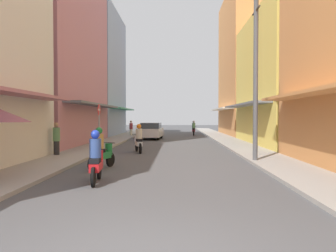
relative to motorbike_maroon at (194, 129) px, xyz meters
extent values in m
plane|color=#4C4C4F|center=(-2.27, -9.82, -0.70)|extent=(113.48, 113.48, 0.00)
cube|color=#9E9991|center=(-6.90, -9.82, -0.64)|extent=(2.11, 59.58, 0.12)
cube|color=#9E9991|center=(2.36, -9.82, -0.64)|extent=(2.11, 59.58, 0.12)
cube|color=#B7727F|center=(-10.96, -12.38, 8.23)|extent=(6.00, 12.56, 17.88)
cube|color=slate|center=(-7.46, -12.38, 2.10)|extent=(1.10, 11.30, 0.12)
cube|color=#8CA5CC|center=(-10.96, -0.48, 5.74)|extent=(6.00, 10.64, 12.88)
cube|color=#4CB28C|center=(-7.46, -0.48, 2.10)|extent=(1.10, 9.58, 0.12)
cube|color=#D88C4C|center=(2.91, -25.62, 2.10)|extent=(1.10, 12.58, 0.12)
cube|color=#EFD159|center=(6.41, -12.16, 3.83)|extent=(6.00, 12.09, 9.07)
cube|color=slate|center=(2.91, -12.16, 2.10)|extent=(1.10, 10.88, 0.12)
cube|color=#D88C4C|center=(6.41, 0.48, 6.79)|extent=(6.00, 12.41, 14.98)
cube|color=silver|center=(2.91, 0.48, 2.10)|extent=(1.10, 11.17, 0.12)
cylinder|color=black|center=(0.06, 0.65, -0.42)|extent=(0.13, 0.56, 0.56)
cylinder|color=black|center=(-0.05, -0.59, -0.42)|extent=(0.13, 0.56, 0.56)
cube|color=maroon|center=(0.00, -0.02, -0.20)|extent=(0.37, 1.02, 0.24)
cube|color=black|center=(-0.02, -0.22, 0.00)|extent=(0.33, 0.58, 0.14)
cylinder|color=maroon|center=(0.05, 0.53, 0.00)|extent=(0.28, 0.28, 0.45)
cylinder|color=black|center=(0.05, 0.53, 0.25)|extent=(0.55, 0.08, 0.03)
cylinder|color=#598C59|center=(-0.02, -0.17, 0.35)|extent=(0.34, 0.34, 0.55)
sphere|color=#B2B2B7|center=(-0.02, -0.17, 0.75)|extent=(0.26, 0.26, 0.26)
cylinder|color=black|center=(-4.08, -16.92, -0.42)|extent=(0.23, 0.56, 0.56)
cylinder|color=black|center=(-3.74, -18.12, -0.42)|extent=(0.23, 0.56, 0.56)
cube|color=silver|center=(-3.90, -17.57, -0.20)|extent=(0.54, 1.04, 0.24)
cube|color=black|center=(-3.84, -17.76, 0.00)|extent=(0.42, 0.61, 0.14)
cylinder|color=silver|center=(-4.05, -17.04, 0.00)|extent=(0.28, 0.28, 0.45)
cylinder|color=black|center=(-4.05, -17.04, 0.25)|extent=(0.54, 0.18, 0.03)
cylinder|color=beige|center=(-3.86, -17.71, 0.35)|extent=(0.34, 0.34, 0.55)
sphere|color=orange|center=(-3.86, -17.71, 0.75)|extent=(0.26, 0.26, 0.26)
cylinder|color=black|center=(-4.40, -22.89, -0.42)|extent=(0.26, 0.56, 0.56)
cylinder|color=black|center=(-4.81, -24.07, -0.42)|extent=(0.26, 0.56, 0.56)
cube|color=#197233|center=(-4.62, -23.53, -0.20)|extent=(0.59, 1.04, 0.24)
cube|color=black|center=(-4.68, -23.72, 0.00)|extent=(0.45, 0.62, 0.14)
cylinder|color=#197233|center=(-4.44, -23.01, 0.00)|extent=(0.28, 0.28, 0.45)
cylinder|color=black|center=(-4.44, -23.01, 0.25)|extent=(0.53, 0.21, 0.03)
cylinder|color=#BF8C3F|center=(-4.67, -23.67, 0.35)|extent=(0.34, 0.34, 0.55)
sphere|color=#197233|center=(-4.67, -23.67, 0.75)|extent=(0.26, 0.26, 0.26)
cylinder|color=black|center=(-4.23, -25.55, -0.42)|extent=(0.13, 0.57, 0.56)
cylinder|color=black|center=(-4.11, -26.80, -0.42)|extent=(0.13, 0.57, 0.56)
cube|color=red|center=(-4.17, -26.22, -0.20)|extent=(0.38, 1.02, 0.24)
cube|color=black|center=(-4.15, -26.42, 0.00)|extent=(0.33, 0.58, 0.14)
cylinder|color=red|center=(-4.22, -25.68, 0.00)|extent=(0.28, 0.28, 0.45)
cylinder|color=black|center=(-4.22, -25.68, 0.25)|extent=(0.55, 0.08, 0.03)
cylinder|color=#334C8C|center=(-4.16, -26.37, 0.35)|extent=(0.34, 0.34, 0.55)
sphere|color=#1E38B7|center=(-4.16, -26.37, 0.75)|extent=(0.26, 0.26, 0.26)
cube|color=silver|center=(-4.04, -6.33, -0.10)|extent=(2.00, 4.20, 0.70)
cube|color=#333D47|center=(-4.04, -6.48, 0.45)|extent=(1.72, 2.19, 0.60)
cylinder|color=black|center=(-4.71, -5.04, -0.38)|extent=(0.22, 0.65, 0.64)
cylinder|color=black|center=(-3.21, -5.13, -0.38)|extent=(0.22, 0.65, 0.64)
cylinder|color=black|center=(-4.86, -7.53, -0.38)|extent=(0.22, 0.65, 0.64)
cylinder|color=black|center=(-3.36, -7.62, -0.38)|extent=(0.22, 0.65, 0.64)
cylinder|color=beige|center=(-6.42, -1.98, -0.34)|extent=(0.28, 0.28, 0.73)
cylinder|color=#99333F|center=(-6.42, -1.98, 0.34)|extent=(0.34, 0.34, 0.62)
sphere|color=tan|center=(-6.42, -1.98, 0.78)|extent=(0.22, 0.22, 0.22)
cylinder|color=#262628|center=(-7.65, -19.81, -0.31)|extent=(0.28, 0.28, 0.78)
cylinder|color=#598C59|center=(-7.65, -19.81, 0.41)|extent=(0.34, 0.34, 0.66)
sphere|color=tan|center=(-7.65, -19.81, 0.88)|extent=(0.22, 0.22, 0.22)
cylinder|color=#4C4C4F|center=(1.55, -21.61, 2.82)|extent=(0.20, 0.20, 7.05)
cylinder|color=#3F382D|center=(1.55, -21.61, 5.74)|extent=(0.08, 1.20, 0.08)
cylinder|color=gray|center=(-6.00, -17.88, 0.60)|extent=(0.07, 0.07, 2.60)
cylinder|color=red|center=(-6.00, -17.88, 1.65)|extent=(0.02, 0.60, 0.60)
cube|color=white|center=(-6.00, -17.88, 1.65)|extent=(0.03, 0.40, 0.10)
camera|label=1|loc=(-1.79, -36.15, 1.25)|focal=36.38mm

